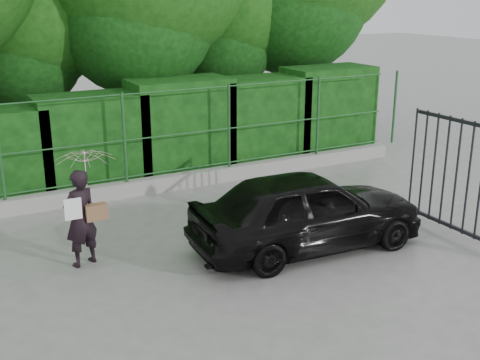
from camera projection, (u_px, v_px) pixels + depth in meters
name	position (u px, v px, depth m)	size (l,w,h in m)	color
ground	(204.00, 296.00, 8.13)	(80.00, 80.00, 0.00)	gray
kerb	(108.00, 192.00, 11.87)	(14.00, 0.25, 0.30)	#9E9E99
fence	(115.00, 139.00, 11.66)	(14.13, 0.06, 1.80)	#1F5024
hedge	(96.00, 139.00, 12.50)	(14.20, 1.20, 2.16)	black
woman	(85.00, 190.00, 8.81)	(0.90, 0.88, 1.76)	black
car	(307.00, 210.00, 9.48)	(1.51, 3.76, 1.28)	black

